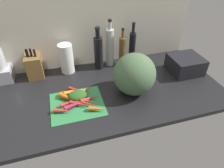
{
  "coord_description": "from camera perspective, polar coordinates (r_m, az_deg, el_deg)",
  "views": [
    {
      "loc": [
        -21.04,
        -104.2,
        85.32
      ],
      "look_at": [
        5.86,
        -11.97,
        12.48
      ],
      "focal_mm": 31.5,
      "sensor_mm": 36.0,
      "label": 1
    }
  ],
  "objects": [
    {
      "name": "bottle_0",
      "position": [
        1.53,
        -3.96,
        9.22
      ],
      "size": [
        6.63,
        6.63,
        33.76
      ],
      "color": "black",
      "rests_on": "ground_plane"
    },
    {
      "name": "knife_block",
      "position": [
        1.56,
        -21.58,
        4.93
      ],
      "size": [
        11.16,
        14.39,
        22.56
      ],
      "color": "brown",
      "rests_on": "ground_plane"
    },
    {
      "name": "bottle_1",
      "position": [
        1.56,
        -0.59,
        10.71
      ],
      "size": [
        6.12,
        6.12,
        37.55
      ],
      "color": "silver",
      "rests_on": "ground_plane"
    },
    {
      "name": "carrot_6",
      "position": [
        1.25,
        -8.19,
        -4.73
      ],
      "size": [
        13.16,
        9.62,
        3.28
      ],
      "primitive_type": "cone",
      "rotation": [
        0.0,
        1.57,
        -0.53
      ],
      "color": "red",
      "rests_on": "cutting_board"
    },
    {
      "name": "carrot_10",
      "position": [
        1.34,
        -12.72,
        -2.17
      ],
      "size": [
        11.42,
        4.64,
        2.54
      ],
      "primitive_type": "cone",
      "rotation": [
        0.0,
        1.57,
        0.19
      ],
      "color": "orange",
      "rests_on": "cutting_board"
    },
    {
      "name": "carrot_1",
      "position": [
        1.23,
        -6.99,
        -5.74
      ],
      "size": [
        14.4,
        11.44,
        2.2
      ],
      "primitive_type": "cone",
      "rotation": [
        0.0,
        1.57,
        -0.64
      ],
      "color": "red",
      "rests_on": "cutting_board"
    },
    {
      "name": "carrot_0",
      "position": [
        1.26,
        -12.1,
        -5.22
      ],
      "size": [
        12.45,
        5.39,
        2.54
      ],
      "primitive_type": "cone",
      "rotation": [
        0.0,
        1.57,
        0.24
      ],
      "color": "red",
      "rests_on": "cutting_board"
    },
    {
      "name": "bottle_3",
      "position": [
        1.59,
        5.85,
        10.42
      ],
      "size": [
        5.16,
        5.16,
        34.79
      ],
      "color": "black",
      "rests_on": "ground_plane"
    },
    {
      "name": "carrot_9",
      "position": [
        1.19,
        -4.2,
        -7.22
      ],
      "size": [
        10.94,
        6.62,
        2.93
      ],
      "primitive_type": "cone",
      "rotation": [
        0.0,
        1.57,
        -0.38
      ],
      "color": "orange",
      "rests_on": "cutting_board"
    },
    {
      "name": "carrot_7",
      "position": [
        1.28,
        -12.03,
        -4.24
      ],
      "size": [
        13.4,
        13.5,
        3.48
      ],
      "primitive_type": "cone",
      "rotation": [
        0.0,
        1.57,
        -0.79
      ],
      "color": "orange",
      "rests_on": "cutting_board"
    },
    {
      "name": "carrot_8",
      "position": [
        1.24,
        -10.38,
        -5.76
      ],
      "size": [
        15.53,
        7.14,
        3.16
      ],
      "primitive_type": "cone",
      "rotation": [
        0.0,
        1.57,
        0.27
      ],
      "color": "#B2264C",
      "rests_on": "cutting_board"
    },
    {
      "name": "ground_plane",
      "position": [
        1.37,
        -3.75,
        -2.16
      ],
      "size": [
        170.0,
        80.0,
        3.0
      ],
      "primitive_type": "cube",
      "color": "black"
    },
    {
      "name": "carrot_4",
      "position": [
        1.34,
        -9.22,
        -2.03
      ],
      "size": [
        14.83,
        12.47,
        2.13
      ],
      "primitive_type": "cone",
      "rotation": [
        0.0,
        1.57,
        -0.67
      ],
      "color": "red",
      "rests_on": "cutting_board"
    },
    {
      "name": "paper_towel_roll",
      "position": [
        1.53,
        -13.06,
        7.21
      ],
      "size": [
        10.38,
        10.38,
        22.75
      ],
      "primitive_type": "cylinder",
      "color": "white",
      "rests_on": "ground_plane"
    },
    {
      "name": "carrot_2",
      "position": [
        1.21,
        -14.15,
        -7.53
      ],
      "size": [
        11.41,
        6.37,
        2.82
      ],
      "primitive_type": "cone",
      "rotation": [
        0.0,
        1.57,
        -0.34
      ],
      "color": "red",
      "rests_on": "cutting_board"
    },
    {
      "name": "carrot_5",
      "position": [
        1.34,
        -7.72,
        -1.6
      ],
      "size": [
        10.4,
        8.42,
        2.29
      ],
      "primitive_type": "cone",
      "rotation": [
        0.0,
        1.57,
        0.63
      ],
      "color": "orange",
      "rests_on": "cutting_board"
    },
    {
      "name": "cutting_board",
      "position": [
        1.27,
        -10.09,
        -5.71
      ],
      "size": [
        32.99,
        29.53,
        0.8
      ],
      "primitive_type": "cube",
      "color": "#338C4C",
      "rests_on": "ground_plane"
    },
    {
      "name": "carrot_3",
      "position": [
        1.24,
        -9.28,
        -5.79
      ],
      "size": [
        12.78,
        9.05,
        2.66
      ],
      "primitive_type": "cone",
      "rotation": [
        0.0,
        1.57,
        -0.53
      ],
      "color": "red",
      "rests_on": "cutting_board"
    },
    {
      "name": "carrot_greens_pile",
      "position": [
        1.28,
        -10.0,
        -3.29
      ],
      "size": [
        12.01,
        9.24,
        5.08
      ],
      "primitive_type": "ellipsoid",
      "color": "#2D6023",
      "rests_on": "cutting_board"
    },
    {
      "name": "carrot_12",
      "position": [
        1.26,
        -6.41,
        -4.12
      ],
      "size": [
        13.04,
        5.67,
        3.09
      ],
      "primitive_type": "cone",
      "rotation": [
        0.0,
        1.57,
        0.21
      ],
      "color": "red",
      "rests_on": "cutting_board"
    },
    {
      "name": "wall_back",
      "position": [
        1.54,
        -7.64,
        15.87
      ],
      "size": [
        170.0,
        3.0,
        60.0
      ],
      "primitive_type": "cube",
      "color": "beige",
      "rests_on": "ground_plane"
    },
    {
      "name": "blender_appliance",
      "position": [
        1.59,
        -29.86,
        4.64
      ],
      "size": [
        13.2,
        13.2,
        29.09
      ],
      "color": "#B2B2B7",
      "rests_on": "ground_plane"
    },
    {
      "name": "carrot_11",
      "position": [
        1.33,
        -10.56,
        -2.12
      ],
      "size": [
        15.07,
        3.45,
        2.93
      ],
      "primitive_type": "cone",
      "rotation": [
        0.0,
        1.57,
        0.03
      ],
      "color": "orange",
      "rests_on": "cutting_board"
    },
    {
      "name": "dish_rack",
      "position": [
        1.61,
        20.48,
        5.32
      ],
      "size": [
        23.26,
        22.02,
        12.68
      ],
      "primitive_type": "cube",
      "color": "black",
      "rests_on": "ground_plane"
    },
    {
      "name": "bottle_2",
      "position": [
        1.57,
        2.97,
        9.51
      ],
      "size": [
        5.04,
        5.04,
        31.3
      ],
      "color": "brown",
      "rests_on": "ground_plane"
    },
    {
      "name": "winter_squash",
      "position": [
        1.27,
        6.52,
        2.82
      ],
      "size": [
        27.68,
        27.24,
        27.93
      ],
      "primitive_type": "ellipsoid",
      "color": "#4C6B47",
      "rests_on": "ground_plane"
    }
  ]
}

